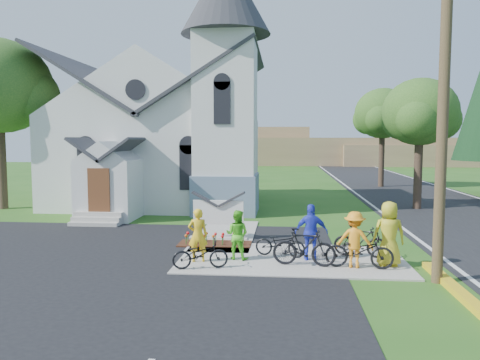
# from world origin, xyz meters

# --- Properties ---
(ground) EXTENTS (120.00, 120.00, 0.00)m
(ground) POSITION_xyz_m (0.00, 0.00, 0.00)
(ground) COLOR #275819
(ground) RESTS_ON ground
(road) EXTENTS (8.00, 90.00, 0.02)m
(road) POSITION_xyz_m (10.00, 15.00, 0.01)
(road) COLOR black
(road) RESTS_ON ground
(sidewalk) EXTENTS (7.00, 4.00, 0.05)m
(sidewalk) POSITION_xyz_m (1.50, 0.50, 0.03)
(sidewalk) COLOR gray
(sidewalk) RESTS_ON ground
(church) EXTENTS (12.35, 12.00, 13.00)m
(church) POSITION_xyz_m (-5.48, 12.48, 5.25)
(church) COLOR silver
(church) RESTS_ON ground
(church_sign) EXTENTS (2.20, 0.40, 1.70)m
(church_sign) POSITION_xyz_m (-1.20, 3.20, 1.03)
(church_sign) COLOR gray
(church_sign) RESTS_ON ground
(flower_bed) EXTENTS (2.60, 1.10, 0.07)m
(flower_bed) POSITION_xyz_m (-1.20, 2.30, 0.04)
(flower_bed) COLOR #391D0F
(flower_bed) RESTS_ON ground
(utility_pole) EXTENTS (3.45, 0.28, 10.00)m
(utility_pole) POSITION_xyz_m (5.36, -1.50, 5.40)
(utility_pole) COLOR #453422
(utility_pole) RESTS_ON ground
(tree_road_near) EXTENTS (4.00, 4.00, 7.05)m
(tree_road_near) POSITION_xyz_m (8.50, 12.00, 5.21)
(tree_road_near) COLOR #35261D
(tree_road_near) RESTS_ON ground
(tree_road_mid) EXTENTS (4.40, 4.40, 7.80)m
(tree_road_mid) POSITION_xyz_m (9.00, 24.00, 5.78)
(tree_road_mid) COLOR #35261D
(tree_road_mid) RESTS_ON ground
(distant_hills) EXTENTS (61.00, 10.00, 5.60)m
(distant_hills) POSITION_xyz_m (3.36, 56.33, 2.17)
(distant_hills) COLOR olive
(distant_hills) RESTS_ON ground
(cyclist_0) EXTENTS (0.67, 0.51, 1.64)m
(cyclist_0) POSITION_xyz_m (-1.37, -0.15, 0.87)
(cyclist_0) COLOR yellow
(cyclist_0) RESTS_ON sidewalk
(bike_0) EXTENTS (1.71, 0.95, 0.85)m
(bike_0) POSITION_xyz_m (-1.15, -0.93, 0.47)
(bike_0) COLOR black
(bike_0) RESTS_ON sidewalk
(cyclist_1) EXTENTS (0.88, 0.76, 1.54)m
(cyclist_1) POSITION_xyz_m (-0.20, 0.25, 0.82)
(cyclist_1) COLOR #52CC26
(cyclist_1) RESTS_ON sidewalk
(bike_1) EXTENTS (1.93, 0.78, 1.13)m
(bike_1) POSITION_xyz_m (1.85, -0.36, 0.61)
(bike_1) COLOR black
(bike_1) RESTS_ON sidewalk
(cyclist_2) EXTENTS (1.02, 0.43, 1.75)m
(cyclist_2) POSITION_xyz_m (2.10, 0.34, 0.92)
(cyclist_2) COLOR blue
(cyclist_2) RESTS_ON sidewalk
(bike_2) EXTENTS (1.72, 0.96, 0.86)m
(bike_2) POSITION_xyz_m (1.14, 0.68, 0.48)
(bike_2) COLOR black
(bike_2) RESTS_ON sidewalk
(cyclist_3) EXTENTS (1.17, 0.82, 1.65)m
(cyclist_3) POSITION_xyz_m (3.31, -0.39, 0.87)
(cyclist_3) COLOR orange
(cyclist_3) RESTS_ON sidewalk
(bike_3) EXTENTS (1.75, 0.92, 1.01)m
(bike_3) POSITION_xyz_m (3.68, 0.88, 0.56)
(bike_3) COLOR black
(bike_3) RESTS_ON sidewalk
(cyclist_4) EXTENTS (0.96, 0.64, 1.93)m
(cyclist_4) POSITION_xyz_m (4.34, -0.12, 1.01)
(cyclist_4) COLOR gold
(cyclist_4) RESTS_ON sidewalk
(bike_4) EXTENTS (2.01, 0.91, 1.02)m
(bike_4) POSITION_xyz_m (3.43, -0.46, 0.56)
(bike_4) COLOR black
(bike_4) RESTS_ON sidewalk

